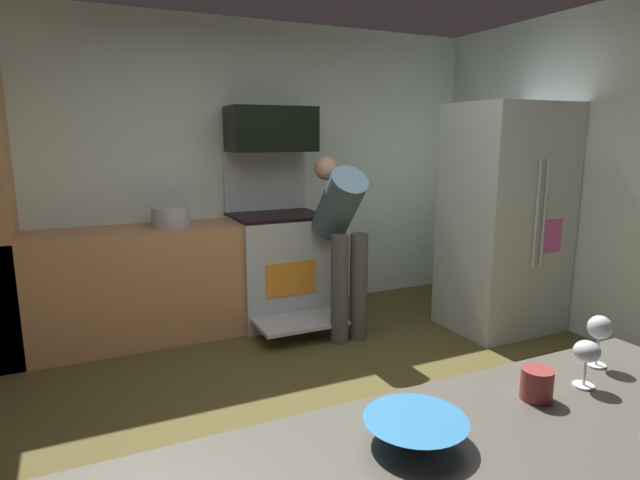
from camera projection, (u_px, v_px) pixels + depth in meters
ground_plane at (342, 443)px, 2.81m from camera, size 5.20×4.80×0.02m
wall_back at (221, 172)px, 4.63m from camera, size 5.20×0.12×2.60m
lower_cabinet_run at (125, 287)px, 4.10m from camera, size 2.40×0.60×0.90m
oven_range at (277, 264)px, 4.61m from camera, size 0.76×1.05×1.48m
microwave at (271, 129)px, 4.46m from camera, size 0.74×0.38×0.38m
refrigerator at (505, 219)px, 4.34m from camera, size 0.88×0.73×1.87m
person_cook at (341, 231)px, 4.15m from camera, size 0.31×0.64×1.45m
mixing_bowl_small at (415, 430)px, 1.23m from camera, size 0.25×0.25×0.06m
wine_glass_mid at (600, 330)px, 1.62m from camera, size 0.07×0.07×0.17m
wine_glass_far at (587, 354)px, 1.49m from camera, size 0.07×0.07×0.14m
mug_coffee at (537, 384)px, 1.43m from camera, size 0.09×0.09×0.09m
stock_pot at (171, 217)px, 4.16m from camera, size 0.30×0.30×0.16m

